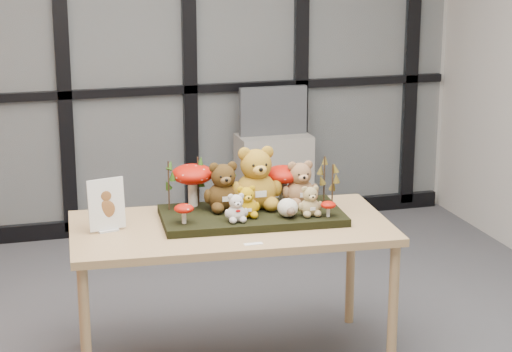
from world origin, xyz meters
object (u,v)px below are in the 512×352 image
object	(u,v)px
bear_tan_back	(300,181)
mushroom_back_right	(283,182)
bear_white_bow	(236,206)
monitor	(273,111)
diorama_tray	(252,216)
bear_beige_small	(310,199)
sign_holder	(107,208)
mushroom_front_right	(328,208)
bear_small_yellow	(246,200)
mushroom_front_left	(184,213)
plush_cream_hedgehog	(288,207)
bear_pooh_yellow	(256,174)
mushroom_back_left	(193,183)
bear_brown_medium	(223,184)
display_table	(231,237)
cabinet	(274,182)

from	to	relation	value
bear_tan_back	mushroom_back_right	world-z (taller)	bear_tan_back
bear_white_bow	monitor	bearing A→B (deg)	72.72
bear_white_bow	diorama_tray	bearing A→B (deg)	51.66
bear_beige_small	sign_holder	world-z (taller)	sign_holder
mushroom_front_right	mushroom_back_right	bearing A→B (deg)	115.91
bear_small_yellow	sign_holder	distance (m)	0.69
mushroom_back_right	mushroom_front_left	world-z (taller)	mushroom_back_right
monitor	mushroom_front_left	bearing A→B (deg)	-117.39
mushroom_back_right	monitor	world-z (taller)	monitor
plush_cream_hedgehog	monitor	xyz separation A→B (m)	(0.58, 2.16, 0.05)
bear_beige_small	sign_holder	distance (m)	1.01
bear_pooh_yellow	monitor	distance (m)	2.08
bear_white_bow	bear_beige_small	world-z (taller)	bear_beige_small
bear_white_bow	monitor	size ratio (longest dim) A/B	0.31
bear_tan_back	mushroom_back_left	bearing A→B (deg)	170.71
bear_pooh_yellow	sign_holder	size ratio (longest dim) A/B	1.34
bear_brown_medium	bear_beige_small	distance (m)	0.45
mushroom_back_right	display_table	bearing A→B (deg)	-153.00
bear_beige_small	mushroom_front_left	size ratio (longest dim) A/B	1.57
display_table	plush_cream_hedgehog	distance (m)	0.33
bear_brown_medium	bear_small_yellow	world-z (taller)	bear_brown_medium
plush_cream_hedgehog	sign_holder	size ratio (longest dim) A/B	0.39
plush_cream_hedgehog	mushroom_front_right	xyz separation A→B (m)	(0.20, -0.05, -0.01)
mushroom_back_right	mushroom_front_right	xyz separation A→B (m)	(0.14, -0.30, -0.07)
mushroom_back_left	cabinet	size ratio (longest dim) A/B	0.34
mushroom_front_right	monitor	distance (m)	2.25
mushroom_front_left	sign_holder	xyz separation A→B (m)	(-0.36, 0.10, 0.03)
bear_brown_medium	mushroom_back_right	xyz separation A→B (m)	(0.33, 0.04, -0.03)
bear_beige_small	plush_cream_hedgehog	world-z (taller)	bear_beige_small
bear_pooh_yellow	mushroom_front_left	world-z (taller)	bear_pooh_yellow
bear_beige_small	plush_cream_hedgehog	bearing A→B (deg)	-179.38
bear_tan_back	bear_beige_small	world-z (taller)	bear_tan_back
bear_pooh_yellow	cabinet	world-z (taller)	bear_pooh_yellow
mushroom_front_right	bear_beige_small	bearing A→B (deg)	151.38
bear_beige_small	bear_brown_medium	bearing A→B (deg)	155.47
bear_white_bow	mushroom_front_right	world-z (taller)	bear_white_bow
plush_cream_hedgehog	cabinet	xyz separation A→B (m)	(0.58, 2.14, -0.48)
plush_cream_hedgehog	mushroom_back_right	size ratio (longest dim) A/B	0.47
bear_pooh_yellow	cabinet	bearing A→B (deg)	74.60
bear_small_yellow	mushroom_back_left	bearing A→B (deg)	134.51
display_table	bear_brown_medium	bearing A→B (deg)	96.43
mushroom_back_left	diorama_tray	bearing A→B (deg)	-34.81
monitor	bear_beige_small	bearing A→B (deg)	-102.11
bear_brown_medium	bear_beige_small	world-z (taller)	bear_brown_medium
bear_pooh_yellow	mushroom_back_left	xyz separation A→B (m)	(-0.31, 0.12, -0.06)
monitor	bear_white_bow	bearing A→B (deg)	-111.41
bear_small_yellow	display_table	bearing A→B (deg)	169.24
display_table	bear_pooh_yellow	distance (m)	0.35
bear_white_bow	bear_beige_small	distance (m)	0.38
diorama_tray	monitor	distance (m)	2.16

